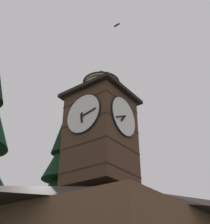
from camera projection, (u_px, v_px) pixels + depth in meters
clock_tower at (101, 130)px, 19.78m from camera, size 4.43×4.43×9.10m
pine_tree_behind at (58, 213)px, 22.18m from camera, size 6.69×6.69×14.65m
moon at (18, 218)px, 50.86m from camera, size 1.61×1.61×1.61m
flying_bird_high at (117, 25)px, 25.97m from camera, size 0.21×0.63×0.12m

